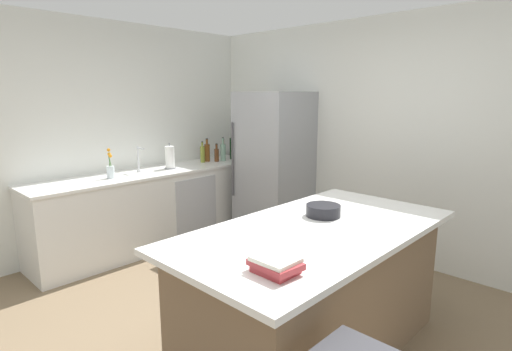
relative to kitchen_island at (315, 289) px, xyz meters
The scene contains 18 objects.
ground_plane 0.75m from the kitchen_island, 153.30° to the right, with size 7.20×7.20×0.00m, color #7A664C.
wall_rear 2.22m from the kitchen_island, 104.88° to the left, with size 6.00×0.10×2.60m, color silver.
wall_left 3.10m from the kitchen_island, behind, with size 0.10×6.00×2.60m, color silver.
counter_run_left 2.64m from the kitchen_island, behind, with size 0.66×2.91×0.90m.
kitchen_island is the anchor object (origin of this frame).
refrigerator 2.40m from the kitchen_island, 138.29° to the left, with size 0.77×0.76×1.82m.
sink_faucet 2.73m from the kitchen_island, behind, with size 0.15×0.05×0.30m.
flower_vase 2.62m from the kitchen_island, behind, with size 0.08×0.08×0.32m.
paper_towel_roll 2.72m from the kitchen_island, 166.83° to the left, with size 0.14×0.14×0.31m.
soda_bottle 3.19m from the kitchen_island, 146.52° to the left, with size 0.08×0.08×0.36m.
wine_bottle 3.13m from the kitchen_island, 147.77° to the left, with size 0.07×0.07×0.38m.
vinegar_bottle 3.12m from the kitchen_island, 150.03° to the left, with size 0.05×0.05×0.28m.
gin_bottle 3.01m from the kitchen_island, 150.66° to the left, with size 0.07×0.07×0.32m.
syrup_bottle 2.97m from the kitchen_island, 152.53° to the left, with size 0.06×0.06×0.24m.
whiskey_bottle 3.02m from the kitchen_island, 154.86° to the left, with size 0.07×0.07×0.31m.
olive_oil_bottle 2.96m from the kitchen_island, 156.38° to the left, with size 0.06×0.06×0.28m.
cookbook_stack 0.91m from the kitchen_island, 70.15° to the right, with size 0.26×0.20×0.08m.
mixing_bowl 0.56m from the kitchen_island, 115.60° to the left, with size 0.25×0.25×0.08m.
Camera 1 is at (2.01, -1.87, 1.78)m, focal length 28.19 mm.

